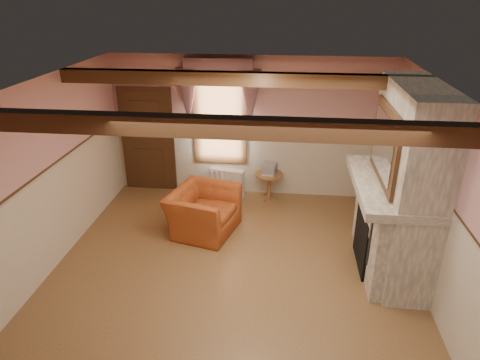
# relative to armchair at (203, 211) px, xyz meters

# --- Properties ---
(floor) EXTENTS (5.50, 6.00, 0.01)m
(floor) POSITION_rel_armchair_xyz_m (0.66, -1.32, -0.38)
(floor) COLOR brown
(floor) RESTS_ON ground
(ceiling) EXTENTS (5.50, 6.00, 0.01)m
(ceiling) POSITION_rel_armchair_xyz_m (0.66, -1.32, 2.42)
(ceiling) COLOR silver
(ceiling) RESTS_ON wall_back
(wall_back) EXTENTS (5.50, 0.02, 2.80)m
(wall_back) POSITION_rel_armchair_xyz_m (0.66, 1.68, 1.02)
(wall_back) COLOR tan
(wall_back) RESTS_ON floor
(wall_left) EXTENTS (0.02, 6.00, 2.80)m
(wall_left) POSITION_rel_armchair_xyz_m (-2.09, -1.32, 1.02)
(wall_left) COLOR tan
(wall_left) RESTS_ON floor
(wall_right) EXTENTS (0.02, 6.00, 2.80)m
(wall_right) POSITION_rel_armchair_xyz_m (3.41, -1.32, 1.02)
(wall_right) COLOR tan
(wall_right) RESTS_ON floor
(wainscot) EXTENTS (5.50, 6.00, 1.50)m
(wainscot) POSITION_rel_armchair_xyz_m (0.66, -1.32, 0.37)
(wainscot) COLOR #C1B79B
(wainscot) RESTS_ON floor
(chair_rail) EXTENTS (5.50, 6.00, 0.08)m
(chair_rail) POSITION_rel_armchair_xyz_m (0.66, -1.32, 1.12)
(chair_rail) COLOR black
(chair_rail) RESTS_ON wainscot
(firebox) EXTENTS (0.20, 0.95, 0.90)m
(firebox) POSITION_rel_armchair_xyz_m (2.66, -0.72, 0.07)
(firebox) COLOR black
(firebox) RESTS_ON floor
(armchair) EXTENTS (1.29, 1.39, 0.76)m
(armchair) POSITION_rel_armchair_xyz_m (0.00, 0.00, 0.00)
(armchair) COLOR #994219
(armchair) RESTS_ON floor
(side_table) EXTENTS (0.67, 0.67, 0.55)m
(side_table) POSITION_rel_armchair_xyz_m (1.08, 1.38, -0.11)
(side_table) COLOR brown
(side_table) RESTS_ON floor
(book_stack) EXTENTS (0.31, 0.36, 0.20)m
(book_stack) POSITION_rel_armchair_xyz_m (1.07, 1.41, 0.27)
(book_stack) COLOR #B7AD8C
(book_stack) RESTS_ON side_table
(radiator) EXTENTS (0.72, 0.33, 0.60)m
(radiator) POSITION_rel_armchair_xyz_m (0.23, 1.38, -0.08)
(radiator) COLOR silver
(radiator) RESTS_ON floor
(bowl) EXTENTS (0.34, 0.34, 0.08)m
(bowl) POSITION_rel_armchair_xyz_m (2.90, -0.68, 1.08)
(bowl) COLOR brown
(bowl) RESTS_ON mantel
(mantel_clock) EXTENTS (0.14, 0.24, 0.20)m
(mantel_clock) POSITION_rel_armchair_xyz_m (2.90, 0.09, 1.14)
(mantel_clock) COLOR black
(mantel_clock) RESTS_ON mantel
(oil_lamp) EXTENTS (0.11, 0.11, 0.28)m
(oil_lamp) POSITION_rel_armchair_xyz_m (2.90, -0.14, 1.18)
(oil_lamp) COLOR gold
(oil_lamp) RESTS_ON mantel
(candle_red) EXTENTS (0.06, 0.06, 0.16)m
(candle_red) POSITION_rel_armchair_xyz_m (2.90, -1.35, 1.12)
(candle_red) COLOR #AF1F15
(candle_red) RESTS_ON mantel
(jar_yellow) EXTENTS (0.06, 0.06, 0.12)m
(jar_yellow) POSITION_rel_armchair_xyz_m (2.90, -1.13, 1.10)
(jar_yellow) COLOR gold
(jar_yellow) RESTS_ON mantel
(fireplace) EXTENTS (0.85, 2.00, 2.80)m
(fireplace) POSITION_rel_armchair_xyz_m (3.08, -0.72, 1.02)
(fireplace) COLOR gray
(fireplace) RESTS_ON floor
(mantel) EXTENTS (1.05, 2.05, 0.12)m
(mantel) POSITION_rel_armchair_xyz_m (2.90, -0.72, 0.98)
(mantel) COLOR gray
(mantel) RESTS_ON fireplace
(overmantel_mirror) EXTENTS (0.06, 1.44, 1.04)m
(overmantel_mirror) POSITION_rel_armchair_xyz_m (2.72, -0.72, 1.59)
(overmantel_mirror) COLOR silver
(overmantel_mirror) RESTS_ON fireplace
(door) EXTENTS (1.10, 0.10, 2.10)m
(door) POSITION_rel_armchair_xyz_m (-1.44, 1.62, 0.67)
(door) COLOR black
(door) RESTS_ON floor
(window) EXTENTS (1.06, 0.08, 2.02)m
(window) POSITION_rel_armchair_xyz_m (0.06, 1.65, 1.27)
(window) COLOR white
(window) RESTS_ON wall_back
(window_drapes) EXTENTS (1.30, 0.14, 1.40)m
(window_drapes) POSITION_rel_armchair_xyz_m (0.06, 1.56, 1.87)
(window_drapes) COLOR gray
(window_drapes) RESTS_ON wall_back
(ceiling_beam_front) EXTENTS (5.50, 0.18, 0.20)m
(ceiling_beam_front) POSITION_rel_armchair_xyz_m (0.66, -2.52, 2.32)
(ceiling_beam_front) COLOR black
(ceiling_beam_front) RESTS_ON ceiling
(ceiling_beam_back) EXTENTS (5.50, 0.18, 0.20)m
(ceiling_beam_back) POSITION_rel_armchair_xyz_m (0.66, -0.12, 2.32)
(ceiling_beam_back) COLOR black
(ceiling_beam_back) RESTS_ON ceiling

